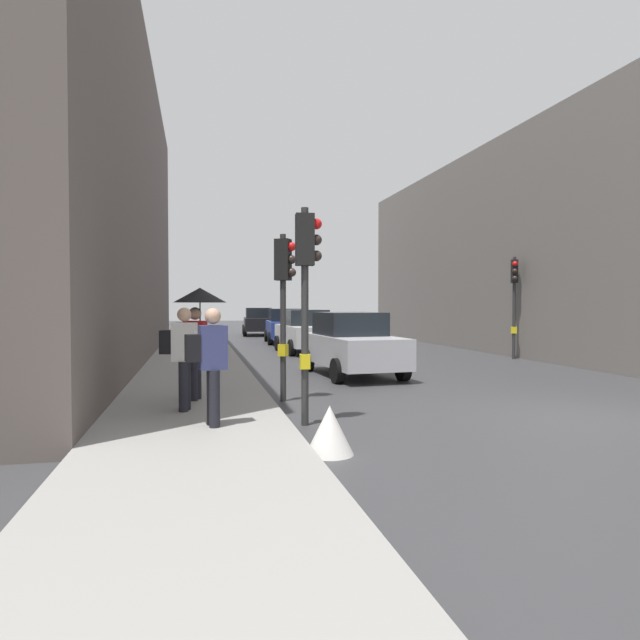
# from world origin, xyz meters

# --- Properties ---
(ground_plane) EXTENTS (120.00, 120.00, 0.00)m
(ground_plane) POSITION_xyz_m (0.00, 0.00, 0.00)
(ground_plane) COLOR #38383A
(sidewalk_kerb) EXTENTS (2.98, 40.00, 0.16)m
(sidewalk_kerb) POSITION_xyz_m (-6.55, 6.00, 0.08)
(sidewalk_kerb) COLOR gray
(sidewalk_kerb) RESTS_ON ground
(building_facade_right) EXTENTS (12.00, 30.36, 8.55)m
(building_facade_right) POSITION_xyz_m (11.06, 10.85, 4.27)
(building_facade_right) COLOR slate
(building_facade_right) RESTS_ON ground
(traffic_light_near_left) EXTENTS (0.44, 0.27, 3.56)m
(traffic_light_near_left) POSITION_xyz_m (-4.74, 0.42, 2.45)
(traffic_light_near_left) COLOR #2D2D2D
(traffic_light_near_left) RESTS_ON ground
(traffic_light_mid_street) EXTENTS (0.35, 0.45, 3.70)m
(traffic_light_mid_street) POSITION_xyz_m (4.75, 9.67, 2.55)
(traffic_light_mid_street) COLOR #2D2D2D
(traffic_light_mid_street) RESTS_ON ground
(traffic_light_near_right) EXTENTS (0.44, 0.36, 3.41)m
(traffic_light_near_right) POSITION_xyz_m (-4.74, 2.75, 2.35)
(traffic_light_near_right) COLOR #2D2D2D
(traffic_light_near_right) RESTS_ON ground
(car_dark_suv) EXTENTS (2.23, 4.31, 1.76)m
(car_dark_suv) POSITION_xyz_m (-2.58, 27.31, 0.88)
(car_dark_suv) COLOR black
(car_dark_suv) RESTS_ON ground
(car_white_compact) EXTENTS (2.19, 4.29, 1.76)m
(car_white_compact) POSITION_xyz_m (-2.10, 13.97, 0.88)
(car_white_compact) COLOR silver
(car_white_compact) RESTS_ON ground
(car_blue_van) EXTENTS (2.21, 4.30, 1.76)m
(car_blue_van) POSITION_xyz_m (-2.00, 19.82, 0.88)
(car_blue_van) COLOR navy
(car_blue_van) RESTS_ON ground
(car_silver_hatchback) EXTENTS (2.28, 4.33, 1.76)m
(car_silver_hatchback) POSITION_xyz_m (-2.26, 6.45, 0.88)
(car_silver_hatchback) COLOR #BCBCC1
(car_silver_hatchback) RESTS_ON ground
(pedestrian_with_umbrella) EXTENTS (1.00, 1.00, 2.14)m
(pedestrian_with_umbrella) POSITION_xyz_m (-6.45, 2.34, 1.84)
(pedestrian_with_umbrella) COLOR black
(pedestrian_with_umbrella) RESTS_ON sidewalk_kerb
(pedestrian_with_black_backpack) EXTENTS (0.64, 0.40, 1.77)m
(pedestrian_with_black_backpack) POSITION_xyz_m (-6.74, 1.31, 1.16)
(pedestrian_with_black_backpack) COLOR black
(pedestrian_with_black_backpack) RESTS_ON sidewalk_kerb
(pedestrian_with_grey_backpack) EXTENTS (0.64, 0.38, 1.77)m
(pedestrian_with_grey_backpack) POSITION_xyz_m (-6.30, -0.05, 1.16)
(pedestrian_with_grey_backpack) COLOR black
(pedestrian_with_grey_backpack) RESTS_ON sidewalk_kerb
(warning_sign_triangle) EXTENTS (0.64, 0.64, 0.65)m
(warning_sign_triangle) POSITION_xyz_m (-4.78, -1.39, 0.33)
(warning_sign_triangle) COLOR silver
(warning_sign_triangle) RESTS_ON ground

